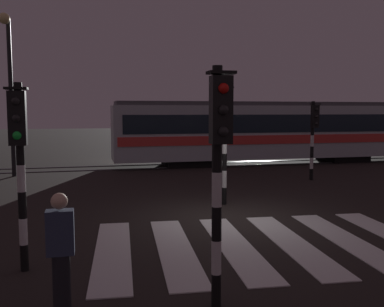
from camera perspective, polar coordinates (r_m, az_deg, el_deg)
name	(u,v)px	position (r m, az deg, el deg)	size (l,w,h in m)	color
ground_plane	(229,219)	(11.37, 4.92, -8.55)	(120.00, 120.00, 0.00)	black
rail_near	(163,168)	(21.11, -3.86, -1.91)	(80.00, 0.12, 0.03)	#59595E
rail_far	(158,164)	(22.52, -4.48, -1.44)	(80.00, 0.12, 0.03)	#59595E
crosswalk_zebra	(263,244)	(9.37, 9.33, -11.67)	(7.20, 4.84, 0.02)	silver
traffic_light_median_centre	(226,126)	(12.68, 4.46, 3.66)	(0.36, 0.42, 3.56)	black
traffic_light_corner_near_left	(19,149)	(7.83, -21.80, 0.61)	(0.36, 0.42, 3.26)	black
traffic_light_corner_far_right	(314,128)	(17.91, 15.73, 3.20)	(0.36, 0.42, 3.16)	black
traffic_light_kerb_mid_left	(219,151)	(5.88, 3.56, 0.31)	(0.36, 0.42, 3.40)	black
street_lamp_trackside_left	(9,75)	(19.63, -22.95, 9.48)	(0.44, 1.21, 6.63)	black
tram	(268,130)	(23.31, 10.01, 3.01)	(16.49, 2.58, 4.15)	#B2BCC1
pedestrian_waiting_at_kerb	(61,255)	(6.18, -16.90, -12.62)	(0.36, 0.24, 1.71)	black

